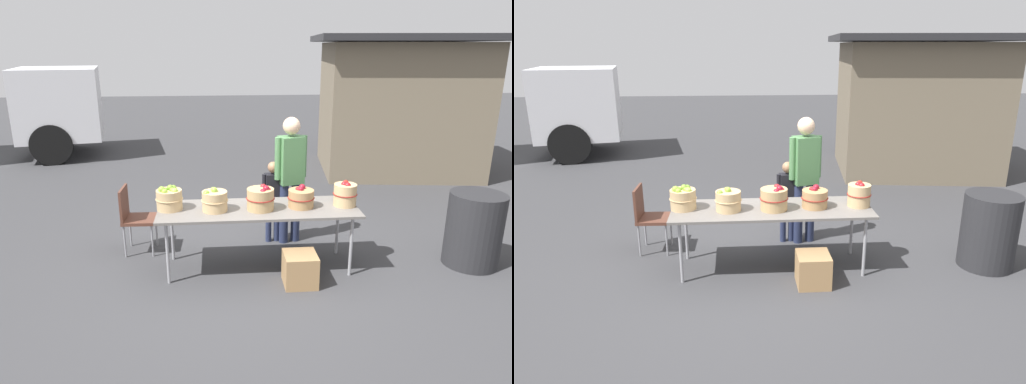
% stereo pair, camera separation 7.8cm
% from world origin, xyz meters
% --- Properties ---
extents(ground_plane, '(40.00, 40.00, 0.00)m').
position_xyz_m(ground_plane, '(0.00, 0.00, 0.00)').
color(ground_plane, '#38383A').
extents(market_table, '(2.30, 0.76, 0.75)m').
position_xyz_m(market_table, '(0.00, 0.00, 0.71)').
color(market_table, slate).
rests_on(market_table, ground).
extents(apple_basket_green_0, '(0.31, 0.31, 0.29)m').
position_xyz_m(apple_basket_green_0, '(-1.01, 0.05, 0.88)').
color(apple_basket_green_0, tan).
rests_on(apple_basket_green_0, market_table).
extents(apple_basket_green_1, '(0.31, 0.31, 0.28)m').
position_xyz_m(apple_basket_green_1, '(-0.50, -0.04, 0.87)').
color(apple_basket_green_1, tan).
rests_on(apple_basket_green_1, market_table).
extents(apple_basket_red_0, '(0.33, 0.33, 0.29)m').
position_xyz_m(apple_basket_red_0, '(0.02, -0.05, 0.88)').
color(apple_basket_red_0, tan).
rests_on(apple_basket_red_0, market_table).
extents(apple_basket_red_1, '(0.31, 0.31, 0.26)m').
position_xyz_m(apple_basket_red_1, '(0.50, 0.00, 0.86)').
color(apple_basket_red_1, '#A87F51').
rests_on(apple_basket_red_1, market_table).
extents(apple_basket_red_2, '(0.28, 0.28, 0.29)m').
position_xyz_m(apple_basket_red_2, '(1.02, 0.01, 0.89)').
color(apple_basket_red_2, tan).
rests_on(apple_basket_red_2, market_table).
extents(vendor_adult, '(0.43, 0.30, 1.69)m').
position_xyz_m(vendor_adult, '(0.49, 0.73, 0.99)').
color(vendor_adult, '#262D4C').
rests_on(vendor_adult, ground).
extents(child_customer, '(0.29, 0.17, 1.11)m').
position_xyz_m(child_customer, '(0.26, 0.76, 0.65)').
color(child_customer, '#262D4C').
rests_on(child_customer, ground).
extents(food_kiosk, '(3.83, 3.31, 2.74)m').
position_xyz_m(food_kiosk, '(3.31, 4.32, 1.38)').
color(food_kiosk, '#726651').
rests_on(food_kiosk, ground).
extents(folding_chair, '(0.41, 0.41, 0.86)m').
position_xyz_m(folding_chair, '(-1.53, 0.58, 0.51)').
color(folding_chair, brown).
rests_on(folding_chair, ground).
extents(trash_barrel, '(0.64, 0.64, 0.90)m').
position_xyz_m(trash_barrel, '(2.57, -0.14, 0.45)').
color(trash_barrel, '#262628').
rests_on(trash_barrel, ground).
extents(produce_crate, '(0.36, 0.36, 0.36)m').
position_xyz_m(produce_crate, '(0.42, -0.45, 0.18)').
color(produce_crate, '#A87F51').
rests_on(produce_crate, ground).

